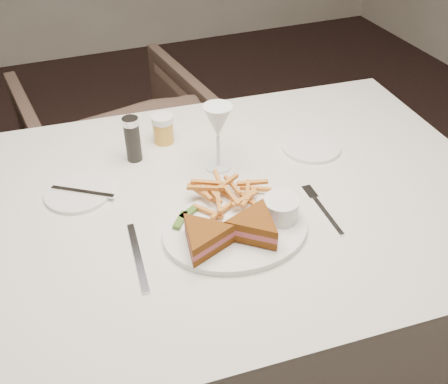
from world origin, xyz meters
name	(u,v)px	position (x,y,z in m)	size (l,w,h in m)	color
ground	(165,310)	(0.00, 0.00, 0.00)	(5.00, 5.00, 0.00)	black
table	(218,299)	(0.10, -0.31, 0.38)	(1.38, 0.92, 0.75)	silver
chair_far	(117,144)	(0.00, 0.64, 0.35)	(0.68, 0.64, 0.70)	#4D392F
table_setting	(222,194)	(0.10, -0.36, 0.79)	(0.78, 0.64, 0.18)	white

